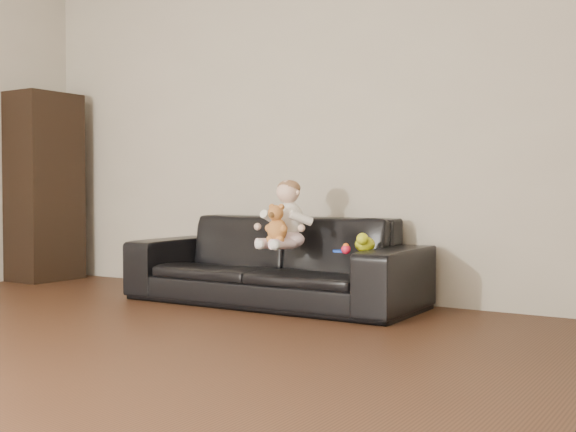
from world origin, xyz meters
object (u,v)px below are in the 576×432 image
Objects in this scene: cabinet at (45,187)px; baby at (287,218)px; teddy_bear at (277,224)px; toy_rattle at (346,249)px; toy_blue_disc at (340,251)px; toy_green at (365,245)px; sofa at (273,260)px.

cabinet is 2.66m from baby.
toy_rattle is (0.51, -0.01, -0.14)m from teddy_bear.
cabinet reaches higher than teddy_bear.
toy_blue_disc is (3.07, -0.20, -0.42)m from cabinet.
baby reaches higher than teddy_bear.
cabinet is at bearing 177.32° from toy_green.
teddy_bear reaches higher than toy_rattle.
baby is 3.15× the size of toy_green.
toy_rattle is 0.60× the size of toy_blue_disc.
sofa reaches higher than toy_rattle.
teddy_bear is at bearing 179.15° from toy_rattle.
teddy_bear reaches higher than toy_green.
cabinet reaches higher than toy_blue_disc.
baby is 0.59m from toy_green.
teddy_bear is 0.53m from toy_rattle.
sofa is at bearing 172.81° from toy_green.
teddy_bear is 2.54× the size of toy_blue_disc.
toy_green is 1.49× the size of toy_blue_disc.
toy_green is 0.17m from toy_rattle.
baby is at bearing -178.23° from toy_green.
sofa is 0.37m from baby.
toy_green is at bearing 29.77° from teddy_bear.
toy_rattle is 0.16m from toy_blue_disc.
toy_blue_disc is (-0.10, 0.12, -0.02)m from toy_rattle.
baby reaches higher than toy_green.
toy_green is 2.49× the size of toy_rattle.
teddy_bear is 0.46m from toy_blue_disc.
teddy_bear is at bearing -53.20° from sofa.
baby reaches higher than toy_blue_disc.
toy_blue_disc is (0.61, -0.14, 0.10)m from sofa.
toy_green is (0.56, 0.16, -0.12)m from teddy_bear.
sofa is 0.63m from toy_blue_disc.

